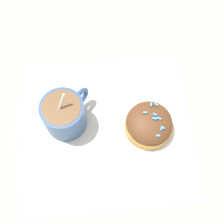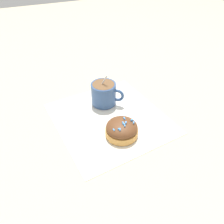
{
  "view_description": "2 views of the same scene",
  "coord_description": "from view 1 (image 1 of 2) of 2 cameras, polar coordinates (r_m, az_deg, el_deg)",
  "views": [
    {
      "loc": [
        0.01,
        -0.2,
        0.56
      ],
      "look_at": [
        0.01,
        0.02,
        0.04
      ],
      "focal_mm": 50.0,
      "sensor_mm": 36.0,
      "label": 1
    },
    {
      "loc": [
        0.45,
        -0.2,
        0.43
      ],
      "look_at": [
        0.02,
        -0.0,
        0.04
      ],
      "focal_mm": 35.0,
      "sensor_mm": 36.0,
      "label": 2
    }
  ],
  "objects": [
    {
      "name": "frosted_pastry",
      "position": [
        0.58,
        6.73,
        -1.8
      ],
      "size": [
        0.09,
        0.09,
        0.05
      ],
      "color": "#D19347",
      "rests_on": "paper_napkin"
    },
    {
      "name": "paper_napkin",
      "position": [
        0.59,
        -0.96,
        -3.04
      ],
      "size": [
        0.35,
        0.33,
        0.0
      ],
      "color": "white",
      "rests_on": "ground_plane"
    },
    {
      "name": "ground_plane",
      "position": [
        0.59,
        -0.96,
        -3.09
      ],
      "size": [
        3.0,
        3.0,
        0.0
      ],
      "primitive_type": "plane",
      "color": "#C6B793"
    },
    {
      "name": "coffee_cup",
      "position": [
        0.57,
        -8.71,
        -0.33
      ],
      "size": [
        0.08,
        0.09,
        0.1
      ],
      "color": "#335184",
      "rests_on": "paper_napkin"
    }
  ]
}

